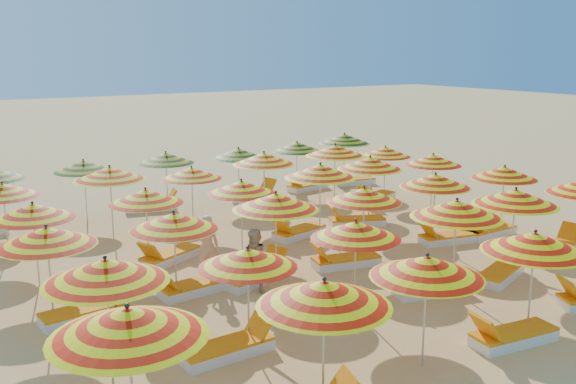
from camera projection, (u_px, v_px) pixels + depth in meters
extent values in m
plane|color=tan|center=(298.00, 254.00, 17.09)|extent=(120.00, 120.00, 0.00)
cone|color=orange|center=(128.00, 323.00, 8.18)|extent=(2.16, 2.16, 0.40)
sphere|color=black|center=(127.00, 306.00, 8.13)|extent=(0.07, 0.07, 0.07)
cylinder|color=silver|center=(323.00, 349.00, 9.51)|extent=(0.04, 0.04, 2.01)
cone|color=orange|center=(324.00, 293.00, 9.31)|extent=(2.35, 2.35, 0.38)
sphere|color=black|center=(324.00, 279.00, 9.27)|extent=(0.07, 0.07, 0.07)
cylinder|color=silver|center=(425.00, 314.00, 10.87)|extent=(0.04, 0.04, 1.93)
cone|color=orange|center=(427.00, 267.00, 10.69)|extent=(2.23, 2.23, 0.37)
sphere|color=black|center=(428.00, 255.00, 10.64)|extent=(0.06, 0.06, 0.06)
cylinder|color=silver|center=(531.00, 285.00, 12.11)|extent=(0.04, 0.04, 1.97)
cone|color=orange|center=(535.00, 242.00, 11.92)|extent=(2.38, 2.38, 0.37)
sphere|color=black|center=(536.00, 231.00, 11.87)|extent=(0.07, 0.07, 0.07)
cylinder|color=silver|center=(109.00, 322.00, 10.42)|extent=(0.04, 0.04, 2.03)
cone|color=orange|center=(106.00, 271.00, 10.23)|extent=(2.57, 2.57, 0.39)
sphere|color=black|center=(105.00, 258.00, 10.18)|extent=(0.07, 0.07, 0.07)
cylinder|color=silver|center=(248.00, 299.00, 11.67)|extent=(0.03, 0.03, 1.80)
cone|color=orange|center=(248.00, 258.00, 11.50)|extent=(2.04, 2.04, 0.34)
sphere|color=black|center=(248.00, 247.00, 11.46)|extent=(0.06, 0.06, 0.06)
cylinder|color=silver|center=(355.00, 268.00, 13.24)|extent=(0.04, 0.04, 1.87)
cone|color=orange|center=(356.00, 230.00, 13.07)|extent=(2.43, 2.43, 0.36)
sphere|color=black|center=(356.00, 220.00, 13.02)|extent=(0.06, 0.06, 0.06)
cylinder|color=silver|center=(454.00, 247.00, 14.28)|extent=(0.04, 0.04, 2.04)
cone|color=orange|center=(457.00, 209.00, 14.09)|extent=(2.58, 2.58, 0.39)
sphere|color=black|center=(457.00, 199.00, 14.04)|extent=(0.07, 0.07, 0.07)
cylinder|color=silver|center=(513.00, 233.00, 15.45)|extent=(0.04, 0.04, 2.03)
cone|color=orange|center=(516.00, 197.00, 15.26)|extent=(2.63, 2.63, 0.39)
sphere|color=black|center=(516.00, 188.00, 15.21)|extent=(0.07, 0.07, 0.07)
cylinder|color=silver|center=(50.00, 277.00, 12.63)|extent=(0.04, 0.04, 1.92)
cone|color=orange|center=(47.00, 236.00, 12.45)|extent=(2.50, 2.50, 0.37)
sphere|color=black|center=(46.00, 226.00, 12.40)|extent=(0.06, 0.06, 0.06)
cylinder|color=silver|center=(175.00, 258.00, 13.76)|extent=(0.04, 0.04, 1.90)
cone|color=orange|center=(174.00, 221.00, 13.58)|extent=(2.39, 2.39, 0.36)
sphere|color=black|center=(174.00, 212.00, 13.53)|extent=(0.06, 0.06, 0.06)
cylinder|color=silver|center=(276.00, 238.00, 15.04)|extent=(0.04, 0.04, 2.03)
cone|color=orange|center=(276.00, 201.00, 14.85)|extent=(2.37, 2.37, 0.39)
sphere|color=black|center=(276.00, 192.00, 14.80)|extent=(0.07, 0.07, 0.07)
cylinder|color=silver|center=(363.00, 226.00, 16.24)|extent=(0.04, 0.04, 1.89)
cone|color=orange|center=(364.00, 195.00, 16.06)|extent=(2.39, 2.39, 0.36)
sphere|color=black|center=(364.00, 187.00, 16.02)|extent=(0.06, 0.06, 0.06)
cylinder|color=silver|center=(434.00, 211.00, 17.68)|extent=(0.04, 0.04, 1.96)
cone|color=orange|center=(435.00, 181.00, 17.49)|extent=(2.50, 2.50, 0.37)
sphere|color=black|center=(436.00, 173.00, 17.45)|extent=(0.07, 0.07, 0.07)
cylinder|color=silver|center=(502.00, 201.00, 18.89)|extent=(0.04, 0.04, 1.94)
cone|color=orange|center=(504.00, 173.00, 18.70)|extent=(2.57, 2.57, 0.37)
sphere|color=black|center=(505.00, 166.00, 18.66)|extent=(0.06, 0.06, 0.06)
cylinder|color=silver|center=(36.00, 246.00, 14.67)|extent=(0.04, 0.04, 1.88)
cone|color=orange|center=(33.00, 211.00, 14.50)|extent=(2.39, 2.39, 0.36)
sphere|color=black|center=(32.00, 203.00, 14.45)|extent=(0.06, 0.06, 0.06)
cylinder|color=silver|center=(147.00, 228.00, 16.10)|extent=(0.04, 0.04, 1.89)
cone|color=orange|center=(146.00, 196.00, 15.92)|extent=(2.49, 2.49, 0.36)
sphere|color=black|center=(145.00, 188.00, 15.88)|extent=(0.06, 0.06, 0.06)
cylinder|color=silver|center=(242.00, 216.00, 17.32)|extent=(0.04, 0.04, 1.85)
cone|color=orange|center=(241.00, 187.00, 17.14)|extent=(2.37, 2.37, 0.35)
sphere|color=black|center=(241.00, 180.00, 17.10)|extent=(0.06, 0.06, 0.06)
cylinder|color=silver|center=(320.00, 201.00, 18.52)|extent=(0.04, 0.04, 2.07)
cone|color=orange|center=(320.00, 171.00, 18.32)|extent=(2.64, 2.64, 0.39)
sphere|color=black|center=(320.00, 163.00, 18.27)|extent=(0.07, 0.07, 0.07)
cylinder|color=silver|center=(369.00, 191.00, 19.98)|extent=(0.04, 0.04, 2.03)
cone|color=orange|center=(370.00, 163.00, 19.79)|extent=(2.59, 2.59, 0.39)
sphere|color=black|center=(370.00, 156.00, 19.74)|extent=(0.07, 0.07, 0.07)
cylinder|color=silver|center=(432.00, 184.00, 21.34)|extent=(0.04, 0.04, 1.89)
cone|color=orange|center=(433.00, 160.00, 21.16)|extent=(1.91, 1.91, 0.36)
sphere|color=black|center=(433.00, 154.00, 21.12)|extent=(0.06, 0.06, 0.06)
cylinder|color=silver|center=(6.00, 220.00, 16.90)|extent=(0.04, 0.04, 1.87)
cone|color=orange|center=(3.00, 190.00, 16.72)|extent=(2.26, 2.26, 0.36)
sphere|color=black|center=(2.00, 182.00, 16.68)|extent=(0.06, 0.06, 0.06)
cylinder|color=silver|center=(112.00, 204.00, 18.30)|extent=(0.04, 0.04, 2.04)
cone|color=orange|center=(110.00, 173.00, 18.10)|extent=(2.18, 2.18, 0.39)
sphere|color=black|center=(109.00, 166.00, 18.05)|extent=(0.07, 0.07, 0.07)
cylinder|color=silver|center=(192.00, 198.00, 19.45)|extent=(0.03, 0.03, 1.81)
cone|color=orange|center=(192.00, 173.00, 19.28)|extent=(2.39, 2.39, 0.35)
sphere|color=black|center=(191.00, 166.00, 19.24)|extent=(0.06, 0.06, 0.06)
cylinder|color=silver|center=(264.00, 185.00, 20.79)|extent=(0.04, 0.04, 2.03)
cone|color=orange|center=(264.00, 159.00, 20.60)|extent=(2.53, 2.53, 0.39)
sphere|color=black|center=(264.00, 152.00, 20.55)|extent=(0.07, 0.07, 0.07)
cylinder|color=silver|center=(335.00, 176.00, 22.26)|extent=(0.04, 0.04, 2.06)
cone|color=orange|center=(335.00, 150.00, 22.07)|extent=(2.23, 2.23, 0.39)
sphere|color=black|center=(335.00, 144.00, 22.02)|extent=(0.07, 0.07, 0.07)
cylinder|color=silver|center=(385.00, 173.00, 23.30)|extent=(0.03, 0.03, 1.84)
cone|color=orange|center=(385.00, 152.00, 23.12)|extent=(2.12, 2.12, 0.35)
sphere|color=black|center=(386.00, 146.00, 23.08)|extent=(0.06, 0.06, 0.06)
cylinder|color=silver|center=(85.00, 191.00, 20.36)|extent=(0.04, 0.04, 1.86)
cone|color=#645503|center=(84.00, 166.00, 20.19)|extent=(2.35, 2.35, 0.35)
sphere|color=black|center=(83.00, 160.00, 20.14)|extent=(0.06, 0.06, 0.06)
cylinder|color=silver|center=(167.00, 182.00, 21.64)|extent=(0.04, 0.04, 1.90)
cone|color=#645503|center=(166.00, 158.00, 21.46)|extent=(1.92, 1.92, 0.36)
sphere|color=black|center=(166.00, 152.00, 21.41)|extent=(0.06, 0.06, 0.06)
cylinder|color=silver|center=(239.00, 176.00, 22.79)|extent=(0.04, 0.04, 1.86)
cone|color=#645503|center=(238.00, 153.00, 22.62)|extent=(2.30, 2.30, 0.35)
sphere|color=black|center=(238.00, 148.00, 22.57)|extent=(0.06, 0.06, 0.06)
cylinder|color=silver|center=(297.00, 168.00, 24.29)|extent=(0.04, 0.04, 1.87)
cone|color=#645503|center=(297.00, 147.00, 24.12)|extent=(2.29, 2.29, 0.36)
sphere|color=black|center=(297.00, 141.00, 24.07)|extent=(0.06, 0.06, 0.06)
cylinder|color=silver|center=(344.00, 161.00, 25.29)|extent=(0.04, 0.04, 2.03)
cone|color=#645503|center=(344.00, 139.00, 25.10)|extent=(2.48, 2.48, 0.39)
sphere|color=black|center=(344.00, 133.00, 25.05)|extent=(0.07, 0.07, 0.07)
cube|color=white|center=(514.00, 338.00, 11.91)|extent=(1.76, 0.77, 0.20)
cube|color=orange|center=(514.00, 332.00, 11.88)|extent=(1.76, 0.77, 0.06)
cube|color=orange|center=(486.00, 327.00, 11.54)|extent=(0.43, 0.62, 0.48)
cube|color=orange|center=(570.00, 289.00, 13.39)|extent=(0.57, 0.68, 0.48)
cube|color=white|center=(227.00, 351.00, 11.40)|extent=(1.73, 0.66, 0.20)
cube|color=orange|center=(227.00, 344.00, 11.37)|extent=(1.73, 0.66, 0.06)
cube|color=orange|center=(260.00, 323.00, 11.71)|extent=(0.39, 0.60, 0.48)
cube|color=white|center=(431.00, 290.00, 14.29)|extent=(1.79, 0.95, 0.20)
cube|color=orange|center=(431.00, 284.00, 14.26)|extent=(1.79, 0.95, 0.06)
cube|color=orange|center=(404.00, 278.00, 13.99)|extent=(0.49, 0.65, 0.48)
cube|color=white|center=(500.00, 275.00, 15.22)|extent=(1.80, 1.13, 0.20)
cube|color=orange|center=(501.00, 270.00, 15.19)|extent=(1.80, 1.13, 0.06)
cube|color=orange|center=(512.00, 254.00, 15.68)|extent=(0.54, 0.67, 0.48)
cube|color=white|center=(557.00, 249.00, 17.16)|extent=(1.77, 0.86, 0.20)
cube|color=orange|center=(557.00, 245.00, 17.13)|extent=(1.77, 0.86, 0.06)
cube|color=orange|center=(570.00, 232.00, 17.53)|extent=(0.46, 0.63, 0.48)
cube|color=white|center=(84.00, 315.00, 12.94)|extent=(1.75, 0.74, 0.20)
cube|color=orange|center=(84.00, 309.00, 12.91)|extent=(1.75, 0.74, 0.06)
cube|color=orange|center=(116.00, 291.00, 13.28)|extent=(0.42, 0.61, 0.48)
cube|color=white|center=(197.00, 288.00, 14.38)|extent=(1.75, 0.74, 0.20)
cube|color=orange|center=(197.00, 283.00, 14.35)|extent=(1.75, 0.74, 0.06)
cube|color=orange|center=(168.00, 280.00, 13.89)|extent=(0.42, 0.61, 0.48)
cube|color=white|center=(255.00, 278.00, 14.99)|extent=(1.80, 1.11, 0.20)
cube|color=orange|center=(255.00, 273.00, 14.96)|extent=(1.80, 1.11, 0.06)
cube|color=orange|center=(274.00, 257.00, 15.44)|extent=(0.53, 0.67, 0.48)
cube|color=white|center=(346.00, 262.00, 16.11)|extent=(1.78, 0.92, 0.20)
cube|color=orange|center=(346.00, 257.00, 16.08)|extent=(1.78, 0.92, 0.06)
cube|color=orange|center=(321.00, 252.00, 15.80)|extent=(0.48, 0.64, 0.48)
cube|color=white|center=(449.00, 239.00, 18.07)|extent=(1.78, 0.90, 0.20)
cube|color=orange|center=(449.00, 235.00, 18.05)|extent=(1.78, 0.90, 0.06)
cube|color=orange|center=(428.00, 230.00, 17.76)|extent=(0.47, 0.64, 0.48)
cube|color=white|center=(490.00, 233.00, 18.71)|extent=(1.71, 0.62, 0.20)
cube|color=orange|center=(490.00, 228.00, 18.68)|extent=(1.71, 0.62, 0.06)
cube|color=orange|center=(475.00, 225.00, 18.26)|extent=(0.38, 0.59, 0.48)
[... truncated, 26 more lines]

